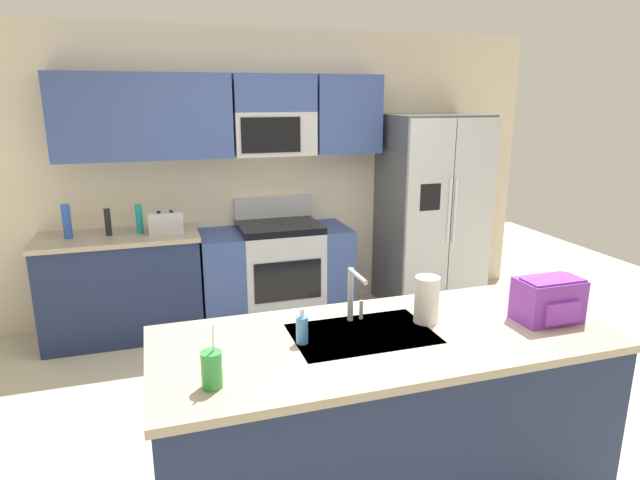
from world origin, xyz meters
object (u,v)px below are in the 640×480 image
(range_oven, at_px, (276,272))
(bottle_teal, at_px, (139,219))
(refrigerator, at_px, (431,212))
(sink_faucet, at_px, (354,291))
(toaster, at_px, (166,222))
(backpack, at_px, (549,299))
(soap_dispenser, at_px, (302,329))
(bottle_blue, at_px, (67,221))
(drink_cup_green, at_px, (212,369))
(paper_towel_roll, at_px, (427,300))
(pepper_mill, at_px, (108,222))

(range_oven, xyz_separation_m, bottle_teal, (-1.16, 0.01, 0.58))
(refrigerator, bearing_deg, sink_faucet, -126.98)
(toaster, relative_size, backpack, 0.88)
(sink_faucet, xyz_separation_m, soap_dispenser, (-0.31, -0.15, -0.10))
(bottle_blue, xyz_separation_m, backpack, (2.55, -2.54, -0.02))
(refrigerator, bearing_deg, bottle_blue, 178.73)
(soap_dispenser, bearing_deg, bottle_blue, 117.95)
(range_oven, distance_m, refrigerator, 1.61)
(toaster, height_order, soap_dispenser, toaster)
(sink_faucet, height_order, drink_cup_green, sink_faucet)
(paper_towel_roll, bearing_deg, sink_faucet, 163.28)
(soap_dispenser, xyz_separation_m, backpack, (1.27, -0.13, 0.05))
(refrigerator, distance_m, bottle_teal, 2.70)
(bottle_teal, xyz_separation_m, sink_faucet, (1.04, -2.27, 0.05))
(bottle_teal, distance_m, backpack, 3.24)
(refrigerator, xyz_separation_m, soap_dispenser, (-1.96, -2.35, 0.04))
(bottle_blue, xyz_separation_m, drink_cup_green, (0.84, -2.69, -0.06))
(toaster, height_order, backpack, backpack)
(toaster, bearing_deg, sink_faucet, -69.31)
(bottle_blue, bearing_deg, sink_faucet, -54.80)
(range_oven, distance_m, sink_faucet, 2.35)
(pepper_mill, distance_m, backpack, 3.39)
(bottle_teal, distance_m, soap_dispenser, 2.53)
(range_oven, height_order, bottle_blue, bottle_blue)
(refrigerator, relative_size, backpack, 5.78)
(drink_cup_green, xyz_separation_m, paper_towel_roll, (1.11, 0.32, 0.04))
(toaster, xyz_separation_m, bottle_blue, (-0.76, 0.05, 0.05))
(soap_dispenser, xyz_separation_m, paper_towel_roll, (0.67, 0.05, 0.05))
(range_oven, xyz_separation_m, refrigerator, (1.54, -0.07, 0.48))
(bottle_blue, relative_size, drink_cup_green, 1.02)
(bottle_blue, relative_size, sink_faucet, 0.99)
(range_oven, relative_size, bottle_teal, 5.54)
(refrigerator, bearing_deg, backpack, -105.70)
(sink_faucet, bearing_deg, backpack, -16.33)
(bottle_blue, distance_m, soap_dispenser, 2.74)
(range_oven, relative_size, toaster, 4.86)
(toaster, height_order, bottle_blue, bottle_blue)
(refrigerator, height_order, bottle_teal, refrigerator)
(bottle_blue, bearing_deg, drink_cup_green, -72.70)
(range_oven, xyz_separation_m, pepper_mill, (-1.40, -0.00, 0.57))
(range_oven, height_order, bottle_teal, bottle_teal)
(sink_faucet, bearing_deg, range_oven, 87.16)
(pepper_mill, xyz_separation_m, backpack, (2.25, -2.54, 0.00))
(pepper_mill, distance_m, bottle_teal, 0.25)
(sink_faucet, relative_size, backpack, 0.88)
(bottle_blue, bearing_deg, soap_dispenser, -62.05)
(refrigerator, bearing_deg, bottle_teal, 178.32)
(range_oven, distance_m, bottle_teal, 1.29)
(range_oven, bearing_deg, sink_faucet, -92.84)
(drink_cup_green, bearing_deg, pepper_mill, 101.17)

